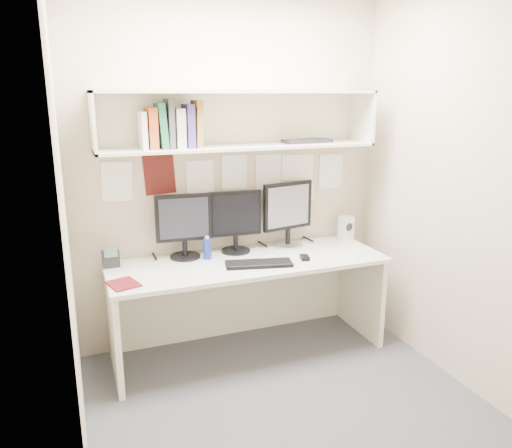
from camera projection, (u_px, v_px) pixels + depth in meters
name	position (u px, v px, depth m)	size (l,w,h in m)	color
floor	(282.00, 397.00, 3.22)	(2.40, 2.00, 0.01)	#444448
wall_back	(232.00, 175.00, 3.79)	(2.40, 0.02, 2.60)	#BAA98E
wall_front	(388.00, 249.00, 1.98)	(2.40, 0.02, 2.60)	#BAA98E
wall_left	(65.00, 218.00, 2.47)	(0.02, 2.00, 2.60)	#BAA98E
wall_right	(451.00, 187.00, 3.30)	(0.02, 2.00, 2.60)	#BAA98E
desk	(248.00, 306.00, 3.71)	(2.00, 0.70, 0.73)	beige
overhead_hutch	(237.00, 119.00, 3.56)	(2.00, 0.38, 0.40)	silver
pinned_papers	(232.00, 181.00, 3.80)	(1.92, 0.01, 0.48)	white
monitor_left	(184.00, 223.00, 3.61)	(0.41, 0.22, 0.47)	black
monitor_center	(235.00, 219.00, 3.74)	(0.40, 0.22, 0.47)	black
monitor_right	(288.00, 212.00, 3.89)	(0.43, 0.24, 0.51)	#A5A5AA
keyboard	(259.00, 264.00, 3.50)	(0.47, 0.17, 0.02)	black
mouse	(305.00, 258.00, 3.62)	(0.06, 0.09, 0.03)	black
speaker	(346.00, 228.00, 4.11)	(0.11, 0.12, 0.19)	silver
blue_bottle	(207.00, 248.00, 3.62)	(0.05, 0.05, 0.17)	navy
maroon_notebook	(123.00, 284.00, 3.14)	(0.17, 0.21, 0.01)	#5C0F15
desk_phone	(111.00, 259.00, 3.47)	(0.12, 0.11, 0.14)	black
book_stack	(171.00, 127.00, 3.35)	(0.40, 0.20, 0.32)	white
hutch_tray	(307.00, 141.00, 3.75)	(0.37, 0.14, 0.03)	black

